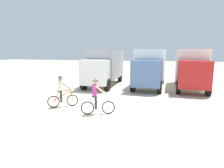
{
  "coord_description": "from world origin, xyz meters",
  "views": [
    {
      "loc": [
        2.56,
        -8.15,
        3.1
      ],
      "look_at": [
        -0.5,
        3.3,
        1.1
      ],
      "focal_mm": 30.24,
      "sensor_mm": 36.0,
      "label": 1
    }
  ],
  "objects_px": {
    "box_truck_grey_hauler": "(105,65)",
    "box_truck_white_box": "(191,67)",
    "box_truck_avon_van": "(150,66)",
    "cyclist_orange_shirt": "(62,92)",
    "cyclist_cowboy_hat": "(97,98)"
  },
  "relations": [
    {
      "from": "box_truck_white_box",
      "to": "cyclist_orange_shirt",
      "type": "distance_m",
      "value": 11.25
    },
    {
      "from": "box_truck_avon_van",
      "to": "cyclist_cowboy_hat",
      "type": "xyz_separation_m",
      "value": [
        -2.06,
        -8.62,
        -1.03
      ]
    },
    {
      "from": "cyclist_orange_shirt",
      "to": "box_truck_avon_van",
      "type": "bearing_deg",
      "value": 60.72
    },
    {
      "from": "box_truck_grey_hauler",
      "to": "box_truck_white_box",
      "type": "distance_m",
      "value": 7.64
    },
    {
      "from": "box_truck_grey_hauler",
      "to": "cyclist_orange_shirt",
      "type": "distance_m",
      "value": 7.75
    },
    {
      "from": "cyclist_orange_shirt",
      "to": "box_truck_grey_hauler",
      "type": "bearing_deg",
      "value": 88.55
    },
    {
      "from": "box_truck_grey_hauler",
      "to": "cyclist_cowboy_hat",
      "type": "height_order",
      "value": "box_truck_grey_hauler"
    },
    {
      "from": "cyclist_cowboy_hat",
      "to": "box_truck_avon_van",
      "type": "bearing_deg",
      "value": 76.57
    },
    {
      "from": "box_truck_avon_van",
      "to": "cyclist_orange_shirt",
      "type": "bearing_deg",
      "value": -119.28
    },
    {
      "from": "box_truck_grey_hauler",
      "to": "cyclist_cowboy_hat",
      "type": "relative_size",
      "value": 3.73
    },
    {
      "from": "box_truck_grey_hauler",
      "to": "box_truck_white_box",
      "type": "height_order",
      "value": "same"
    },
    {
      "from": "box_truck_avon_van",
      "to": "cyclist_orange_shirt",
      "type": "relative_size",
      "value": 3.76
    },
    {
      "from": "box_truck_avon_van",
      "to": "cyclist_orange_shirt",
      "type": "distance_m",
      "value": 9.1
    },
    {
      "from": "box_truck_avon_van",
      "to": "box_truck_white_box",
      "type": "bearing_deg",
      "value": 2.13
    },
    {
      "from": "box_truck_avon_van",
      "to": "cyclist_cowboy_hat",
      "type": "bearing_deg",
      "value": -103.43
    }
  ]
}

